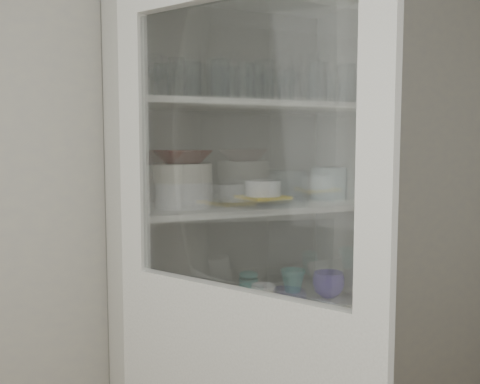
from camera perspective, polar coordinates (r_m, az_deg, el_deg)
name	(u,v)px	position (r m, az deg, el deg)	size (l,w,h in m)	color
wall_back	(176,191)	(2.29, -6.82, 0.08)	(3.60, 0.02, 2.60)	#B2B0AB
pantry_cabinet	(234,278)	(2.26, -0.62, -9.19)	(1.00, 0.45, 2.10)	silver
cupboard_door	(236,366)	(1.60, -0.41, -18.09)	(0.49, 0.79, 2.00)	silver
tumbler_0	(177,79)	(1.95, -6.75, 11.91)	(0.07, 0.07, 0.14)	silver
tumbler_1	(220,80)	(1.97, -2.14, 11.86)	(0.07, 0.07, 0.14)	silver
tumbler_2	(246,82)	(1.99, 0.69, 11.65)	(0.07, 0.07, 0.13)	silver
tumbler_3	(255,83)	(2.03, 1.64, 11.55)	(0.07, 0.07, 0.13)	silver
tumbler_4	(264,81)	(2.05, 2.58, 11.73)	(0.08, 0.08, 0.15)	silver
tumbler_5	(317,82)	(2.12, 8.26, 11.50)	(0.08, 0.08, 0.15)	silver
tumbler_6	(347,85)	(2.23, 11.30, 11.18)	(0.08, 0.08, 0.16)	silver
tumbler_7	(163,83)	(2.07, -8.21, 11.44)	(0.07, 0.07, 0.14)	silver
tumbler_8	(200,83)	(2.10, -4.33, 11.48)	(0.07, 0.07, 0.15)	silver
tumbler_9	(218,85)	(2.13, -2.35, 11.33)	(0.07, 0.07, 0.14)	silver
tumbler_10	(229,85)	(2.12, -1.22, 11.36)	(0.07, 0.07, 0.14)	silver
tumbler_11	(286,88)	(2.24, 4.96, 10.98)	(0.07, 0.07, 0.14)	silver
goblet_0	(157,81)	(2.11, -8.87, 11.64)	(0.07, 0.07, 0.16)	silver
goblet_1	(175,81)	(2.18, -6.94, 11.67)	(0.08, 0.08, 0.18)	silver
goblet_2	(267,86)	(2.30, 2.95, 11.24)	(0.08, 0.08, 0.17)	silver
goblet_3	(290,85)	(2.37, 5.36, 11.28)	(0.08, 0.08, 0.19)	silver
plate_stack_front	(183,195)	(2.04, -6.10, -0.27)	(0.21, 0.21, 0.10)	white
plate_stack_back	(188,191)	(2.17, -5.52, 0.07)	(0.20, 0.20, 0.10)	white
cream_bowl	(183,173)	(2.03, -6.12, 2.07)	(0.22, 0.22, 0.07)	silver
terracotta_bowl	(183,157)	(2.03, -6.14, 3.77)	(0.21, 0.21, 0.05)	#461E16
glass_platter	(263,201)	(2.15, 2.48, -0.99)	(0.36, 0.36, 0.02)	silver
yellow_trivet	(263,197)	(2.15, 2.48, -0.56)	(0.17, 0.17, 0.01)	yellow
white_ramekin	(263,188)	(2.15, 2.48, 0.42)	(0.14, 0.14, 0.06)	white
grey_bowl_stack	(328,184)	(2.33, 9.42, 0.89)	(0.15, 0.15, 0.14)	#A4BABA
mug_blue	(328,284)	(2.31, 9.42, -9.69)	(0.13, 0.13, 0.10)	#2A2095
mug_teal	(293,281)	(2.35, 5.67, -9.40)	(0.11, 0.11, 0.10)	teal
mug_white	(264,296)	(2.14, 2.52, -11.01)	(0.10, 0.10, 0.09)	white
teal_jar	(249,286)	(2.27, 0.92, -9.99)	(0.08, 0.08, 0.10)	teal
measuring_cups	(212,307)	(2.09, -3.00, -12.12)	(0.10, 0.10, 0.04)	#B9BAC1
white_canister	(141,294)	(2.13, -10.55, -10.61)	(0.11, 0.11, 0.13)	white
tin_box	(292,377)	(2.46, 5.56, -19.08)	(0.21, 0.15, 0.06)	#A1A0A9
tumbler_12	(193,82)	(2.05, -5.08, 11.62)	(0.07, 0.07, 0.14)	silver
tumbler_13	(331,88)	(2.26, 9.71, 10.84)	(0.07, 0.07, 0.13)	silver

